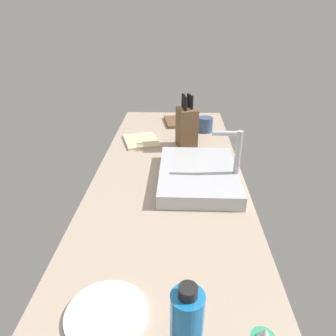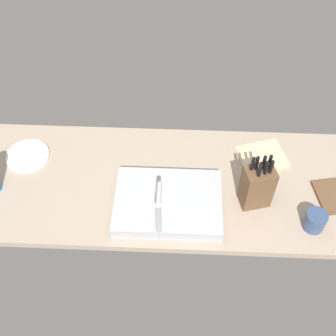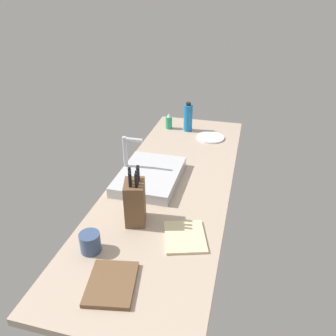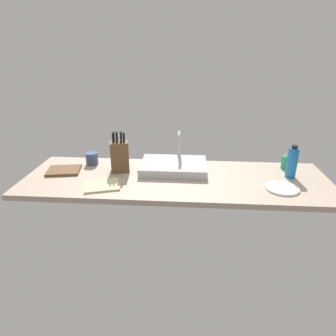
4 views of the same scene
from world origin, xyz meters
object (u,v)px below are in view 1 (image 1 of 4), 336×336
Objects in this scene: coffee_mug at (205,125)px; faucet at (235,155)px; cutting_board at (179,122)px; dish_towel at (141,141)px; water_bottle at (186,330)px; dinner_plate at (106,314)px; knife_block at (187,127)px; sink_basin at (198,175)px.

faucet is at bearing 6.19° from coffee_mug.
dish_towel is (32.72, -21.05, -0.30)cm from cutting_board.
water_bottle is at bearing 10.89° from dish_towel.
faucet is 83.00cm from cutting_board.
cutting_board is 1.08× the size of dinner_plate.
cutting_board reaches higher than dish_towel.
knife_block is at bearing 5.77° from cutting_board.
water_bottle is (114.37, -1.78, -0.77)cm from knife_block.
faucet reaches higher than dish_towel.
knife_block is 40.27cm from cutting_board.
faucet is 1.09× the size of water_bottle.
faucet is at bearing 15.96° from cutting_board.
dish_towel is at bearing -136.59° from faucet.
sink_basin reaches higher than dish_towel.
water_bottle is (153.15, 2.13, 9.40)cm from cutting_board.
water_bottle is 23.61cm from dinner_plate.
knife_block is 1.29× the size of cutting_board.
dish_towel is at bearing -64.36° from coffee_mug.
dish_towel is (-110.14, -4.27, 0.00)cm from dinner_plate.
sink_basin is 52.08cm from dish_towel.
cutting_board is 38.90cm from dish_towel.
water_bottle is (77.58, -6.33, 7.42)cm from sink_basin.
cutting_board is (-75.57, -8.47, -1.97)cm from sink_basin.
faucet is at bearing 77.05° from sink_basin.
sink_basin is 71.91cm from dinner_plate.
faucet is 44.25cm from knife_block.
sink_basin is at bearing -102.95° from faucet.
water_bottle is at bearing -5.59° from coffee_mug.
dinner_plate is (-10.29, -18.91, -9.70)cm from water_bottle.
water_bottle reaches higher than cutting_board.
knife_block is 1.26× the size of water_bottle.
faucet is 64.84cm from dish_towel.
water_bottle reaches higher than dinner_plate.
cutting_board is at bearing 173.30° from dinner_plate.
water_bottle is at bearing 0.80° from cutting_board.
coffee_mug is at bearing 174.41° from water_bottle.
knife_block reaches higher than sink_basin.
coffee_mug reaches higher than cutting_board.
water_bottle is 138.82cm from coffee_mug.
sink_basin is 37.97cm from knife_block.
cutting_board is at bearing -134.02° from coffee_mug.
cutting_board is at bearing -179.20° from water_bottle.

